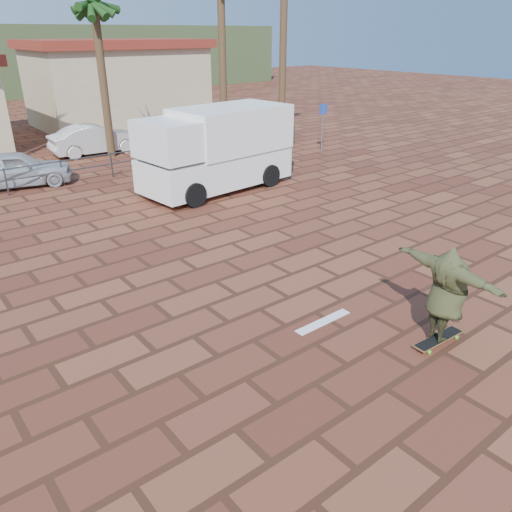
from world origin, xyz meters
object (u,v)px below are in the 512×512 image
(longboard, at_px, (439,339))
(car_white, at_px, (96,139))
(car_silver, at_px, (15,169))
(skateboarder, at_px, (447,294))
(campervan, at_px, (217,148))

(longboard, relative_size, car_white, 0.29)
(car_white, bearing_deg, car_silver, 129.79)
(skateboarder, xyz_separation_m, campervan, (2.57, 11.07, 0.49))
(skateboarder, relative_size, campervan, 0.40)
(car_silver, bearing_deg, skateboarder, -153.60)
(car_white, bearing_deg, skateboarder, 178.78)
(skateboarder, xyz_separation_m, car_silver, (-3.25, 16.11, -0.38))
(longboard, height_order, car_silver, car_silver)
(longboard, height_order, skateboarder, skateboarder)
(longboard, xyz_separation_m, car_silver, (-3.25, 16.11, 0.59))
(skateboarder, relative_size, car_white, 0.55)
(longboard, distance_m, campervan, 11.46)
(skateboarder, relative_size, car_silver, 0.58)
(campervan, bearing_deg, skateboarder, -108.00)
(car_silver, bearing_deg, longboard, -153.60)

